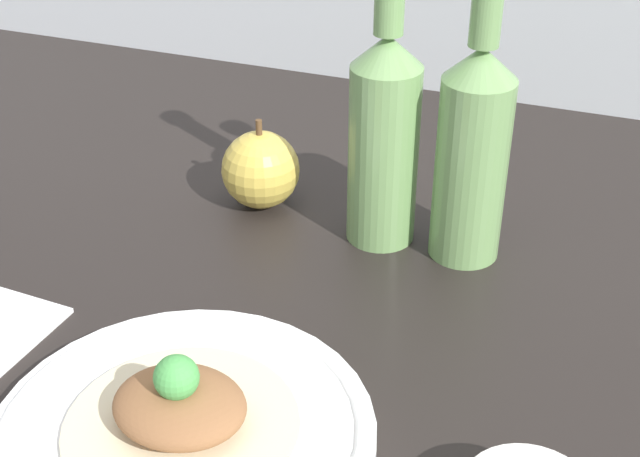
% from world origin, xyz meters
% --- Properties ---
extents(ground_plane, '(1.80, 1.10, 0.04)m').
position_xyz_m(ground_plane, '(0.00, 0.00, -0.02)').
color(ground_plane, black).
extents(plate, '(0.27, 0.27, 0.02)m').
position_xyz_m(plate, '(-0.06, -0.15, 0.01)').
color(plate, white).
rests_on(plate, ground_plane).
extents(plated_food, '(0.16, 0.16, 0.06)m').
position_xyz_m(plated_food, '(-0.06, -0.15, 0.03)').
color(plated_food, beige).
rests_on(plated_food, plate).
extents(cider_bottle_left, '(0.06, 0.06, 0.27)m').
position_xyz_m(cider_bottle_left, '(-0.02, 0.16, 0.11)').
color(cider_bottle_left, '#729E5B').
rests_on(cider_bottle_left, ground_plane).
extents(cider_bottle_right, '(0.06, 0.06, 0.27)m').
position_xyz_m(cider_bottle_right, '(0.07, 0.16, 0.11)').
color(cider_bottle_right, '#729E5B').
rests_on(cider_bottle_right, ground_plane).
extents(apple, '(0.08, 0.08, 0.09)m').
position_xyz_m(apple, '(-0.15, 0.18, 0.04)').
color(apple, gold).
rests_on(apple, ground_plane).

